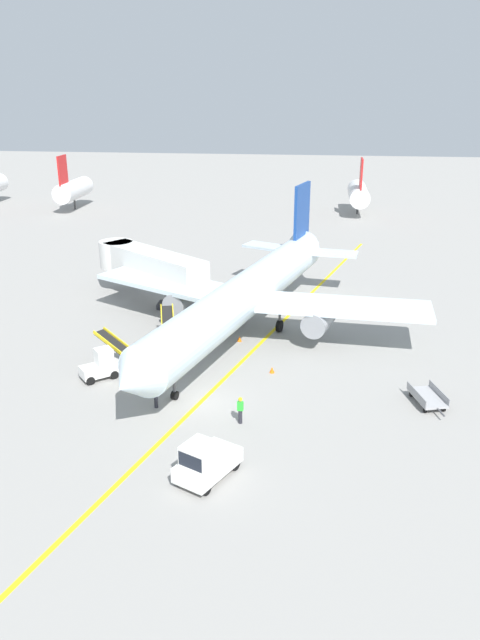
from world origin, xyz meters
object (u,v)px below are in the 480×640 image
airliner (248,293)px  safety_cone_nose_right (272,370)px  baggage_tug_near_wing (101,366)px  ground_crew_wing_walker (240,409)px  belt_loader_forward_hold (169,339)px  baggage_cart_loaded (428,397)px  jet_bridge (144,263)px  belt_loader_aft_hold (129,363)px  ground_crew_marshaller (156,394)px  safety_cone_nose_left (239,339)px  pushback_tug (205,462)px

airliner → safety_cone_nose_right: airliner is taller
baggage_tug_near_wing → ground_crew_wing_walker: 11.19m
belt_loader_forward_hold → baggage_cart_loaded: size_ratio=1.35×
baggage_cart_loaded → safety_cone_nose_right: 10.50m
airliner → jet_bridge: (-10.27, 7.14, 0.12)m
baggage_tug_near_wing → belt_loader_aft_hold: 1.93m
belt_loader_forward_hold → safety_cone_nose_right: 8.69m
baggage_cart_loaded → safety_cone_nose_right: bearing=161.9°
ground_crew_marshaller → airliner: bearing=71.8°
jet_bridge → safety_cone_nose_left: bearing=-41.8°
ground_crew_wing_walker → pushback_tug: bearing=-100.4°
baggage_tug_near_wing → safety_cone_nose_right: 11.70m
belt_loader_forward_hold → jet_bridge: bearing=113.4°
safety_cone_nose_left → ground_crew_wing_walker: bearing=-82.5°
ground_crew_wing_walker → safety_cone_nose_left: (-1.63, 12.36, -0.69)m
jet_bridge → ground_crew_marshaller: 21.00m
pushback_tug → baggage_tug_near_wing: size_ratio=1.52×
baggage_cart_loaded → ground_crew_marshaller: bearing=-171.2°
baggage_cart_loaded → ground_crew_wing_walker: size_ratio=2.25×
jet_bridge → pushback_tug: size_ratio=2.88×
belt_loader_aft_hold → baggage_cart_loaded: belt_loader_aft_hold is taller
belt_loader_forward_hold → safety_cone_nose_right: size_ratio=11.73×
belt_loader_aft_hold → safety_cone_nose_right: belt_loader_aft_hold is taller
baggage_tug_near_wing → airliner: bearing=46.0°
belt_loader_forward_hold → safety_cone_nose_left: belt_loader_forward_hold is taller
pushback_tug → baggage_tug_near_wing: (-9.08, 10.43, -0.07)m
baggage_tug_near_wing → baggage_cart_loaded: baggage_tug_near_wing is taller
pushback_tug → baggage_cart_loaded: bearing=37.5°
belt_loader_aft_hold → ground_crew_wing_walker: 10.28m
baggage_tug_near_wing → ground_crew_wing_walker: (10.13, -4.76, -0.02)m
airliner → jet_bridge: airliner is taller
belt_loader_aft_hold → baggage_cart_loaded: size_ratio=1.29×
airliner → ground_crew_marshaller: airliner is taller
baggage_tug_near_wing → ground_crew_marshaller: (4.73, -3.54, -0.02)m
baggage_cart_loaded → ground_crew_wing_walker: ground_crew_wing_walker is taller
baggage_tug_near_wing → belt_loader_forward_hold: belt_loader_forward_hold is taller
airliner → baggage_tug_near_wing: airliner is taller
airliner → belt_loader_aft_hold: (-7.30, -8.22, -2.64)m
ground_crew_wing_walker → airliner: bearing=94.9°
ground_crew_wing_walker → safety_cone_nose_left: bearing=97.5°
pushback_tug → ground_crew_wing_walker: bearing=79.6°
jet_bridge → baggage_cart_loaded: 28.78m
jet_bridge → belt_loader_forward_hold: jet_bridge is taller
ground_crew_marshaller → safety_cone_nose_right: (6.71, 5.85, -0.69)m
baggage_tug_near_wing → pushback_tug: bearing=-49.0°
safety_cone_nose_right → pushback_tug: bearing=-100.5°
airliner → belt_loader_aft_hold: 11.31m
ground_crew_marshaller → safety_cone_nose_right: bearing=41.1°
belt_loader_forward_hold → ground_crew_wing_walker: (6.75, -10.25, 0.13)m
airliner → ground_crew_wing_walker: 14.27m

